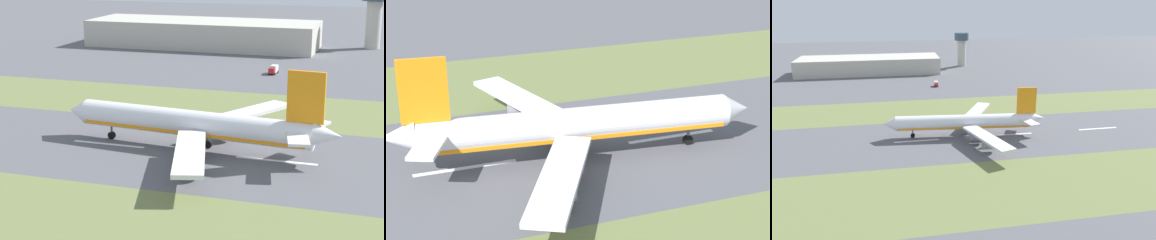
# 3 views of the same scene
# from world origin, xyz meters

# --- Properties ---
(ground_plane) EXTENTS (800.00, 800.00, 0.00)m
(ground_plane) POSITION_xyz_m (0.00, 0.00, 0.00)
(ground_plane) COLOR #56565B
(grass_median_west) EXTENTS (40.00, 600.00, 0.01)m
(grass_median_west) POSITION_xyz_m (-45.00, 0.00, 0.00)
(grass_median_west) COLOR olive
(grass_median_west) RESTS_ON ground
(centreline_dash_mid) EXTENTS (1.20, 18.00, 0.01)m
(centreline_dash_mid) POSITION_xyz_m (0.00, -18.07, 0.01)
(centreline_dash_mid) COLOR silver
(centreline_dash_mid) RESTS_ON ground
(centreline_dash_far) EXTENTS (1.20, 18.00, 0.01)m
(centreline_dash_far) POSITION_xyz_m (0.00, 21.93, 0.01)
(centreline_dash_far) COLOR silver
(centreline_dash_far) RESTS_ON ground
(airplane_main_jet) EXTENTS (63.81, 67.21, 20.20)m
(airplane_main_jet) POSITION_xyz_m (1.93, 0.03, 6.02)
(airplane_main_jet) COLOR white
(airplane_main_jet) RESTS_ON ground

